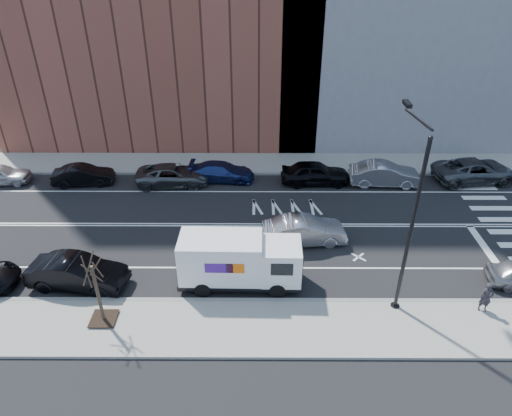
{
  "coord_description": "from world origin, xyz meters",
  "views": [
    {
      "loc": [
        0.26,
        -24.04,
        15.83
      ],
      "look_at": [
        0.15,
        -0.25,
        1.4
      ],
      "focal_mm": 32.0,
      "sensor_mm": 36.0,
      "label": 1
    }
  ],
  "objects_px": {
    "far_parked_b": "(83,175)",
    "driving_sedan": "(304,231)",
    "fedex_van": "(239,261)",
    "pedestrian": "(486,297)",
    "far_parked_a": "(0,174)"
  },
  "relations": [
    {
      "from": "fedex_van",
      "to": "driving_sedan",
      "type": "xyz_separation_m",
      "value": [
        3.69,
        3.78,
        -0.7
      ]
    },
    {
      "from": "far_parked_b",
      "to": "pedestrian",
      "type": "xyz_separation_m",
      "value": [
        23.58,
        -13.09,
        0.24
      ]
    },
    {
      "from": "far_parked_b",
      "to": "pedestrian",
      "type": "relative_size",
      "value": 2.7
    },
    {
      "from": "far_parked_b",
      "to": "driving_sedan",
      "type": "relative_size",
      "value": 0.88
    },
    {
      "from": "far_parked_b",
      "to": "driving_sedan",
      "type": "xyz_separation_m",
      "value": [
        15.43,
        -7.25,
        0.09
      ]
    },
    {
      "from": "fedex_van",
      "to": "far_parked_b",
      "type": "height_order",
      "value": "fedex_van"
    },
    {
      "from": "far_parked_b",
      "to": "pedestrian",
      "type": "distance_m",
      "value": 26.97
    },
    {
      "from": "fedex_van",
      "to": "pedestrian",
      "type": "xyz_separation_m",
      "value": [
        11.85,
        -2.06,
        -0.55
      ]
    },
    {
      "from": "fedex_van",
      "to": "driving_sedan",
      "type": "bearing_deg",
      "value": 46.63
    },
    {
      "from": "far_parked_b",
      "to": "driving_sedan",
      "type": "bearing_deg",
      "value": -121.49
    },
    {
      "from": "far_parked_b",
      "to": "pedestrian",
      "type": "bearing_deg",
      "value": -125.35
    },
    {
      "from": "far_parked_b",
      "to": "fedex_van",
      "type": "bearing_deg",
      "value": -139.53
    },
    {
      "from": "fedex_van",
      "to": "pedestrian",
      "type": "distance_m",
      "value": 12.04
    },
    {
      "from": "far_parked_b",
      "to": "driving_sedan",
      "type": "height_order",
      "value": "driving_sedan"
    },
    {
      "from": "far_parked_a",
      "to": "far_parked_b",
      "type": "relative_size",
      "value": 0.98
    }
  ]
}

